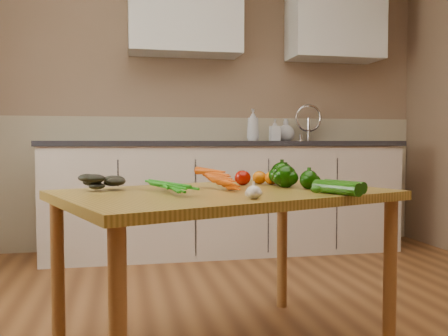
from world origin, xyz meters
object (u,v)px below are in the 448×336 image
soap_bottle_c (286,130)px  garlic_bulb (254,192)px  leafy_greens (102,179)px  tomato_a (243,178)px  soap_bottle_b (275,130)px  zucchini_b (337,188)px  carrot_bunch (204,183)px  pepper_a (285,176)px  table (224,209)px  pepper_c (309,180)px  pepper_b (282,174)px  zucchini_a (344,186)px  tomato_c (272,178)px  tomato_b (259,178)px  soap_bottle_a (253,125)px

soap_bottle_c → garlic_bulb: soap_bottle_c is taller
leafy_greens → tomato_a: bearing=11.5°
soap_bottle_b → zucchini_b: 2.31m
soap_bottle_b → carrot_bunch: soap_bottle_b is taller
pepper_a → table: bearing=-163.9°
carrot_bunch → pepper_c: bearing=-22.8°
soap_bottle_b → garlic_bulb: size_ratio=3.27×
carrot_bunch → pepper_b: size_ratio=2.27×
table → leafy_greens: bearing=147.6°
garlic_bulb → tomato_a: (0.10, 0.55, 0.01)m
tomato_a → zucchini_a: 0.51m
table → pepper_a: 0.33m
pepper_b → zucchini_a: pepper_b is taller
pepper_b → tomato_a: (-0.18, 0.04, -0.02)m
tomato_c → zucchini_b: tomato_c is taller
leafy_greens → zucchini_a: size_ratio=0.97×
leafy_greens → tomato_c: size_ratio=2.72×
soap_bottle_b → carrot_bunch: (-0.93, -2.00, -0.27)m
garlic_bulb → pepper_c: (0.33, 0.31, 0.02)m
carrot_bunch → garlic_bulb: bearing=-90.3°
tomato_b → zucchini_b: (0.16, -0.52, -0.00)m
soap_bottle_c → tomato_b: size_ratio=2.82×
table → pepper_a: size_ratio=15.30×
soap_bottle_a → leafy_greens: (-1.15, -1.91, -0.30)m
pepper_b → zucchini_b: (0.08, -0.43, -0.03)m
pepper_b → soap_bottle_c: bearing=70.8°
garlic_bulb → tomato_c: (0.24, 0.56, 0.01)m
soap_bottle_b → pepper_a: (-0.56, -1.93, -0.25)m
tomato_c → zucchini_a: 0.44m
soap_bottle_c → zucchini_a: bearing=-42.0°
table → pepper_b: bearing=11.4°
table → garlic_bulb: size_ratio=26.73×
soap_bottle_a → zucchini_b: (-0.27, -2.25, -0.32)m
carrot_bunch → leafy_greens: size_ratio=1.30×
pepper_b → tomato_a: 0.18m
soap_bottle_b → zucchini_a: bearing=-97.2°
tomato_a → zucchini_b: (0.25, -0.47, -0.01)m
garlic_bulb → soap_bottle_a: bearing=75.1°
soap_bottle_c → tomato_a: size_ratio=2.53×
table → tomato_a: size_ratio=19.88×
garlic_bulb → zucchini_b: size_ratio=0.26×
soap_bottle_b → tomato_a: soap_bottle_b is taller
carrot_bunch → tomato_c: bearing=12.0°
soap_bottle_a → tomato_c: size_ratio=3.92×
pepper_a → zucchini_a: pepper_a is taller
leafy_greens → tomato_c: 0.78m
pepper_b → table: bearing=-148.4°
table → tomato_b: 0.38m
soap_bottle_a → pepper_b: (-0.35, -1.82, -0.29)m
soap_bottle_b → pepper_b: bearing=-103.3°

